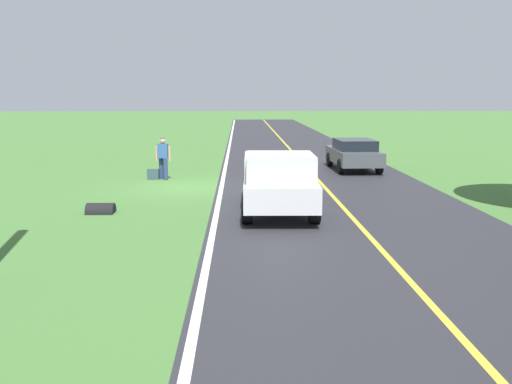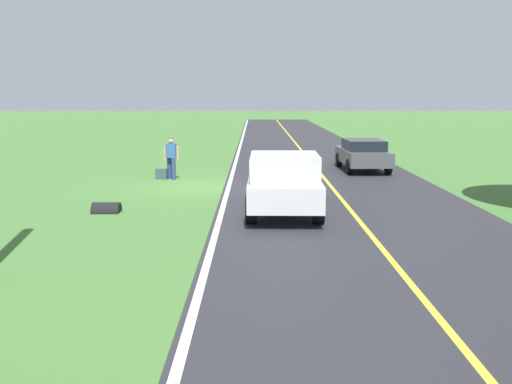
{
  "view_description": "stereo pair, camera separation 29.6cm",
  "coord_description": "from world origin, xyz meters",
  "px_view_note": "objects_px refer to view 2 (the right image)",
  "views": [
    {
      "loc": [
        -1.79,
        22.55,
        3.46
      ],
      "look_at": [
        -2.11,
        10.68,
        1.54
      ],
      "focal_mm": 42.8,
      "sensor_mm": 36.0,
      "label": 1
    },
    {
      "loc": [
        -2.09,
        22.55,
        3.46
      ],
      "look_at": [
        -2.11,
        10.68,
        1.54
      ],
      "focal_mm": 42.8,
      "sensor_mm": 36.0,
      "label": 2
    }
  ],
  "objects_px": {
    "hitchhiker_walking": "(171,155)",
    "sedan_near_oncoming": "(363,154)",
    "suitcase_carried": "(161,174)",
    "pickup_truck_passing": "(283,180)"
  },
  "relations": [
    {
      "from": "suitcase_carried",
      "to": "sedan_near_oncoming",
      "type": "xyz_separation_m",
      "value": [
        -8.73,
        -2.93,
        0.54
      ]
    },
    {
      "from": "hitchhiker_walking",
      "to": "sedan_near_oncoming",
      "type": "bearing_deg",
      "value": -160.89
    },
    {
      "from": "suitcase_carried",
      "to": "pickup_truck_passing",
      "type": "distance_m",
      "value": 8.57
    },
    {
      "from": "sedan_near_oncoming",
      "to": "hitchhiker_walking",
      "type": "bearing_deg",
      "value": 19.11
    },
    {
      "from": "hitchhiker_walking",
      "to": "sedan_near_oncoming",
      "type": "relative_size",
      "value": 0.39
    },
    {
      "from": "pickup_truck_passing",
      "to": "sedan_near_oncoming",
      "type": "bearing_deg",
      "value": -112.02
    },
    {
      "from": "suitcase_carried",
      "to": "sedan_near_oncoming",
      "type": "bearing_deg",
      "value": 111.82
    },
    {
      "from": "hitchhiker_walking",
      "to": "pickup_truck_passing",
      "type": "height_order",
      "value": "pickup_truck_passing"
    },
    {
      "from": "hitchhiker_walking",
      "to": "pickup_truck_passing",
      "type": "relative_size",
      "value": 0.32
    },
    {
      "from": "suitcase_carried",
      "to": "pickup_truck_passing",
      "type": "height_order",
      "value": "pickup_truck_passing"
    }
  ]
}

